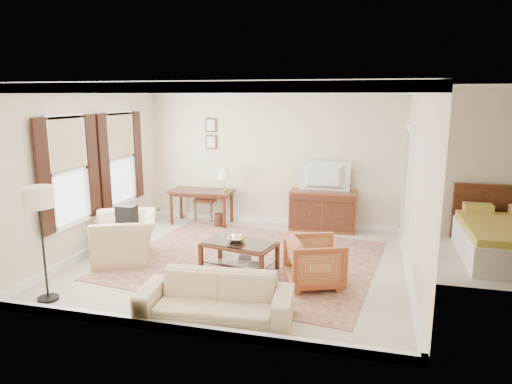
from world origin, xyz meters
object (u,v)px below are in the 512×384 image
at_px(sideboard, 323,211).
at_px(tv, 324,167).
at_px(club_armchair, 125,230).
at_px(sofa, 215,291).
at_px(writing_desk, 201,195).
at_px(striped_armchair, 315,260).
at_px(coffee_table, 239,249).

distance_m(sideboard, tv, 0.91).
distance_m(club_armchair, sofa, 2.77).
bearing_deg(sofa, club_armchair, 137.77).
xyz_separation_m(writing_desk, striped_armchair, (2.82, -2.75, -0.23)).
xyz_separation_m(sideboard, sofa, (-0.86, -4.24, -0.04)).
relative_size(tv, coffee_table, 0.81).
distance_m(writing_desk, club_armchair, 2.47).
bearing_deg(striped_armchair, club_armchair, 63.14).
height_order(sideboard, striped_armchair, sideboard).
distance_m(coffee_table, striped_armchair, 1.27).
relative_size(coffee_table, sofa, 0.64).
bearing_deg(club_armchair, striped_armchair, 57.98).
bearing_deg(tv, coffee_table, 68.10).
distance_m(tv, sofa, 4.41).
distance_m(writing_desk, tv, 2.71).
bearing_deg(striped_armchair, writing_desk, 24.57).
height_order(sideboard, club_armchair, club_armchair).
relative_size(tv, club_armchair, 0.84).
distance_m(sideboard, club_armchair, 4.01).
relative_size(writing_desk, club_armchair, 1.15).
bearing_deg(sofa, tv, 73.23).
xyz_separation_m(writing_desk, coffee_table, (1.58, -2.45, -0.27)).
height_order(tv, sofa, tv).
distance_m(sideboard, coffee_table, 2.80).
bearing_deg(club_armchair, tv, 103.53).
distance_m(writing_desk, striped_armchair, 3.95).
bearing_deg(writing_desk, coffee_table, -57.23).
xyz_separation_m(sideboard, striped_armchair, (0.20, -2.90, -0.02)).
height_order(writing_desk, club_armchair, club_armchair).
xyz_separation_m(sideboard, coffee_table, (-1.04, -2.60, -0.05)).
bearing_deg(sideboard, coffee_table, -111.75).
xyz_separation_m(sideboard, tv, (0.00, -0.02, 0.91)).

